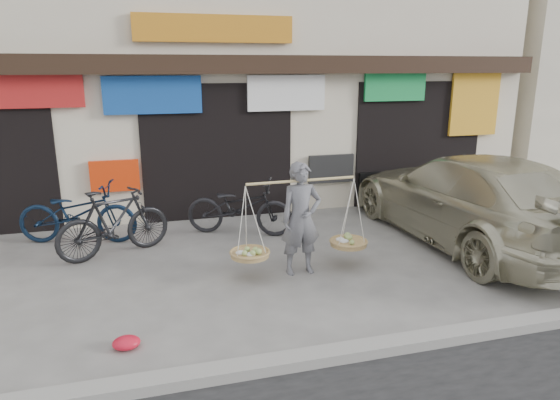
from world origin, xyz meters
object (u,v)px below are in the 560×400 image
object	(u,v)px
street_vendor	(301,223)
bike_2	(240,207)
suv	(469,198)
bike_0	(77,213)
bike_1	(114,223)

from	to	relation	value
street_vendor	bike_2	distance (m)	2.09
suv	bike_0	bearing A→B (deg)	-16.87
street_vendor	bike_2	size ratio (longest dim) A/B	1.07
bike_1	bike_2	size ratio (longest dim) A/B	0.95
bike_1	suv	world-z (taller)	suv
bike_0	bike_2	size ratio (longest dim) A/B	1.04
bike_1	bike_2	bearing A→B (deg)	-99.29
street_vendor	bike_0	distance (m)	4.09
bike_1	suv	size ratio (longest dim) A/B	0.34
bike_0	suv	world-z (taller)	suv
suv	bike_1	bearing A→B (deg)	-10.80
bike_2	suv	distance (m)	4.09
bike_0	suv	bearing A→B (deg)	-90.29
suv	street_vendor	bearing A→B (deg)	7.71
bike_0	bike_2	xyz separation A→B (m)	(2.82, -0.32, -0.02)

